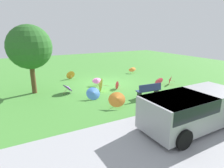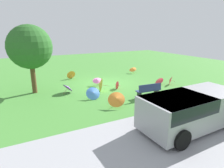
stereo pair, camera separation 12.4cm
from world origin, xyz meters
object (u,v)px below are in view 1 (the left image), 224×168
parasol_orange_1 (132,69)px  shade_tree (30,47)px  parasol_red_3 (159,81)px  park_bench (149,90)px  parasol_red_0 (170,80)px  parasol_purple_0 (68,87)px  parasol_blue_1 (93,93)px  parasol_pink_1 (97,80)px  parasol_yellow_0 (100,85)px  van_dark (190,108)px  parasol_orange_0 (117,99)px  parasol_orange_2 (70,75)px  parasol_red_2 (116,85)px

parasol_orange_1 → shade_tree: bearing=12.3°
shade_tree → parasol_red_3: bearing=164.6°
park_bench → parasol_red_0: size_ratio=2.27×
shade_tree → parasol_purple_0: (-2.00, 1.11, -2.65)m
shade_tree → parasol_blue_1: (-3.03, 2.98, -2.66)m
parasol_purple_0 → parasol_pink_1: parasol_purple_0 is taller
parasol_yellow_0 → parasol_red_0: parasol_yellow_0 is taller
van_dark → parasol_orange_0: bearing=-64.7°
park_bench → parasol_red_0: park_bench is taller
parasol_purple_0 → parasol_red_0: bearing=167.7°
parasol_orange_1 → parasol_purple_0: size_ratio=1.06×
parasol_pink_1 → parasol_red_0: bearing=155.8°
parasol_orange_1 → parasol_blue_1: size_ratio=0.99×
park_bench → parasol_orange_2: 7.64m
parasol_red_2 → parasol_blue_1: 2.53m
van_dark → park_bench: size_ratio=2.85×
parasol_orange_2 → parasol_blue_1: parasol_orange_2 is taller
parasol_red_2 → parasol_pink_1: (0.90, -1.42, 0.17)m
parasol_red_3 → parasol_yellow_0: bearing=-7.5°
parasol_yellow_0 → parasol_orange_1: (-5.24, -3.80, -0.04)m
parasol_blue_1 → parasol_red_3: size_ratio=1.31×
parasol_red_2 → parasol_purple_0: 3.38m
parasol_yellow_0 → parasol_orange_1: parasol_yellow_0 is taller
park_bench → parasol_orange_1: 7.08m
parasol_orange_1 → parasol_orange_2: 6.04m
shade_tree → parasol_red_3: size_ratio=6.11×
parasol_red_0 → parasol_purple_0: 7.74m
parasol_yellow_0 → parasol_purple_0: parasol_yellow_0 is taller
park_bench → parasol_red_3: bearing=-142.4°
parasol_red_2 → parasol_purple_0: size_ratio=0.67×
parasol_orange_1 → parasol_red_0: bearing=93.5°
parasol_pink_1 → shade_tree: bearing=-5.7°
parasol_yellow_0 → parasol_pink_1: 1.40m
parasol_orange_0 → parasol_red_2: size_ratio=2.01×
parasol_red_0 → parasol_red_2: size_ratio=1.20×
van_dark → parasol_red_3: size_ratio=6.37×
park_bench → parasol_red_0: (-3.35, -1.60, -0.11)m
van_dark → parasol_blue_1: van_dark is taller
parasol_red_3 → parasol_pink_1: size_ratio=0.78×
parasol_red_2 → parasol_pink_1: 1.69m
parasol_orange_2 → parasol_blue_1: bearing=87.7°
van_dark → parasol_red_3: bearing=-121.0°
parasol_yellow_0 → parasol_red_0: 5.62m
parasol_red_0 → parasol_red_3: bearing=-23.4°
parasol_yellow_0 → parasol_orange_2: bearing=-80.3°
van_dark → parasol_yellow_0: size_ratio=4.69×
parasol_red_0 → parasol_red_2: bearing=-12.0°
parasol_orange_0 → parasol_red_2: 3.42m
shade_tree → parasol_orange_1: 9.83m
parasol_yellow_0 → parasol_orange_2: parasol_yellow_0 is taller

